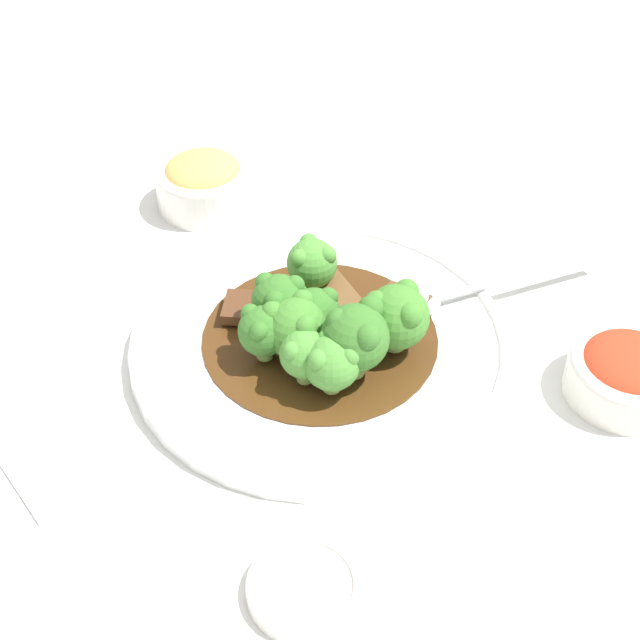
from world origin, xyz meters
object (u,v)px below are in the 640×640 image
(beef_strip_0, at_px, (252,308))
(broccoli_floret_5, at_px, (263,330))
(broccoli_floret_7, at_px, (332,362))
(broccoli_floret_8, at_px, (311,310))
(broccoli_floret_2, at_px, (279,300))
(broccoli_floret_6, at_px, (296,327))
(beef_strip_2, at_px, (394,314))
(broccoli_floret_0, at_px, (360,335))
(beef_strip_1, at_px, (333,303))
(serving_spoon, at_px, (429,298))
(side_bowl_kimchi, at_px, (628,372))
(broccoli_floret_1, at_px, (305,353))
(broccoli_floret_3, at_px, (397,316))
(side_bowl_appetizer, at_px, (204,182))
(main_plate, at_px, (320,342))
(broccoli_floret_4, at_px, (312,263))
(sauce_dish, at_px, (304,587))

(beef_strip_0, xyz_separation_m, broccoli_floret_5, (0.05, -0.02, 0.02))
(broccoli_floret_7, distance_m, broccoli_floret_8, 0.06)
(broccoli_floret_2, xyz_separation_m, broccoli_floret_6, (0.03, -0.00, -0.00))
(beef_strip_2, xyz_separation_m, broccoli_floret_0, (0.03, -0.06, 0.03))
(broccoli_floret_7, bearing_deg, beef_strip_1, 147.67)
(beef_strip_2, bearing_deg, serving_spoon, 91.92)
(broccoli_floret_2, height_order, side_bowl_kimchi, broccoli_floret_2)
(broccoli_floret_2, height_order, serving_spoon, broccoli_floret_2)
(broccoli_floret_1, bearing_deg, broccoli_floret_3, 86.83)
(broccoli_floret_3, relative_size, broccoli_floret_7, 1.17)
(broccoli_floret_1, xyz_separation_m, side_bowl_appetizer, (-0.28, 0.05, -0.02))
(broccoli_floret_8, bearing_deg, broccoli_floret_3, 46.53)
(broccoli_floret_5, height_order, side_bowl_kimchi, broccoli_floret_5)
(beef_strip_2, distance_m, broccoli_floret_2, 0.10)
(broccoli_floret_2, distance_m, side_bowl_appetizer, 0.22)
(beef_strip_1, distance_m, beef_strip_2, 0.05)
(broccoli_floret_1, relative_size, broccoli_floret_3, 0.81)
(main_plate, bearing_deg, beef_strip_2, 74.90)
(beef_strip_0, distance_m, broccoli_floret_5, 0.06)
(broccoli_floret_3, xyz_separation_m, broccoli_floret_7, (0.01, -0.07, -0.00))
(broccoli_floret_2, distance_m, side_bowl_kimchi, 0.28)
(side_bowl_kimchi, bearing_deg, serving_spoon, -150.66)
(broccoli_floret_1, distance_m, broccoli_floret_6, 0.03)
(main_plate, height_order, broccoli_floret_2, broccoli_floret_2)
(side_bowl_kimchi, bearing_deg, broccoli_floret_4, -143.30)
(broccoli_floret_0, bearing_deg, broccoli_floret_5, -132.76)
(main_plate, distance_m, broccoli_floret_0, 0.07)
(main_plate, relative_size, broccoli_floret_7, 6.39)
(broccoli_floret_8, relative_size, sauce_dish, 0.61)
(broccoli_floret_8, bearing_deg, main_plate, 53.54)
(beef_strip_0, height_order, side_bowl_appetizer, side_bowl_appetizer)
(broccoli_floret_0, relative_size, broccoli_floret_6, 1.19)
(side_bowl_kimchi, bearing_deg, broccoli_floret_8, -131.95)
(broccoli_floret_5, relative_size, side_bowl_appetizer, 0.50)
(side_bowl_appetizer, bearing_deg, broccoli_floret_5, -14.26)
(broccoli_floret_1, relative_size, broccoli_floret_7, 0.96)
(broccoli_floret_4, bearing_deg, broccoli_floret_8, -31.31)
(beef_strip_1, xyz_separation_m, beef_strip_2, (0.04, 0.04, -0.00))
(beef_strip_0, height_order, broccoli_floret_2, broccoli_floret_2)
(broccoli_floret_6, bearing_deg, sauce_dish, -28.44)
(broccoli_floret_1, bearing_deg, broccoli_floret_7, 34.52)
(broccoli_floret_0, relative_size, broccoli_floret_4, 1.21)
(beef_strip_1, relative_size, broccoli_floret_2, 1.21)
(broccoli_floret_3, relative_size, serving_spoon, 0.25)
(beef_strip_2, xyz_separation_m, broccoli_floret_7, (0.04, -0.08, 0.02))
(serving_spoon, bearing_deg, beef_strip_1, -116.01)
(broccoli_floret_8, relative_size, serving_spoon, 0.20)
(broccoli_floret_2, xyz_separation_m, serving_spoon, (0.03, 0.12, -0.03))
(beef_strip_1, relative_size, broccoli_floret_7, 1.36)
(beef_strip_1, relative_size, broccoli_floret_3, 1.16)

